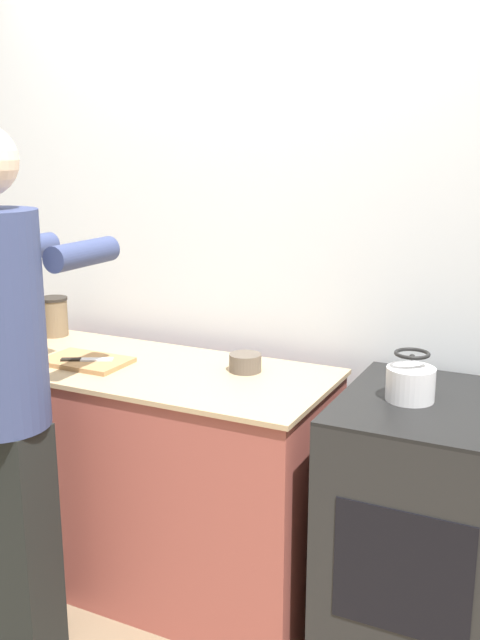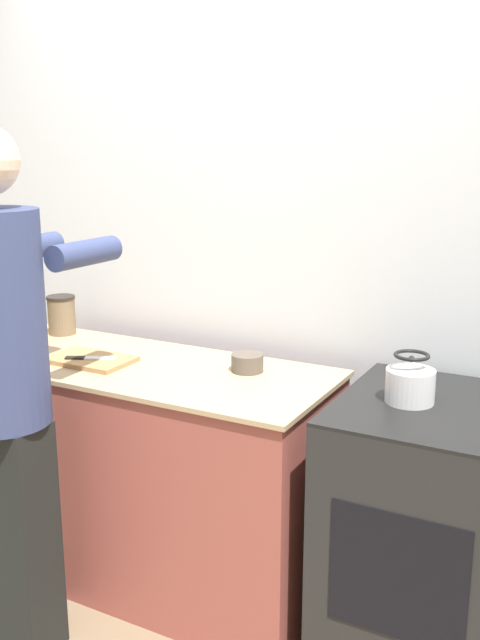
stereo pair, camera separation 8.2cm
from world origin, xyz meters
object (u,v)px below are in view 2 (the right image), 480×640
at_px(bowl_prep, 247,363).
at_px(knife, 89,358).
at_px(oven, 425,534).
at_px(person, 3,378).
at_px(cutting_board, 90,360).
at_px(canister_jar, 62,315).
at_px(kettle, 410,382).

bearing_deg(bowl_prep, knife, -161.27).
xyz_separation_m(oven, person, (-1.26, -0.59, 0.52)).
distance_m(cutting_board, knife, 0.02).
distance_m(person, cutting_board, 0.49).
xyz_separation_m(person, bowl_prep, (0.55, 0.66, -0.05)).
height_order(oven, bowl_prep, bowl_prep).
distance_m(oven, canister_jar, 1.78).
bearing_deg(person, knife, 94.20).
height_order(oven, cutting_board, oven).
relative_size(kettle, bowl_prep, 1.34).
height_order(kettle, bowl_prep, kettle).
relative_size(oven, bowl_prep, 7.65).
height_order(person, kettle, person).
xyz_separation_m(cutting_board, canister_jar, (-0.39, 0.28, 0.08)).
relative_size(knife, kettle, 1.18).
relative_size(kettle, canister_jar, 0.94).
bearing_deg(oven, knife, -174.64).
distance_m(person, canister_jar, 0.87).
bearing_deg(bowl_prep, cutting_board, -162.79).
relative_size(oven, canister_jar, 5.37).
xyz_separation_m(knife, bowl_prep, (0.58, 0.20, 0.01)).
xyz_separation_m(oven, cutting_board, (-1.30, -0.11, 0.45)).
distance_m(person, kettle, 1.31).
relative_size(cutting_board, knife, 1.71).
distance_m(oven, cutting_board, 1.38).
xyz_separation_m(oven, canister_jar, (-1.69, 0.17, 0.53)).
bearing_deg(bowl_prep, oven, -6.20).
distance_m(oven, person, 1.48).
distance_m(oven, kettle, 0.53).
distance_m(kettle, canister_jar, 1.63).
bearing_deg(knife, person, -113.35).
distance_m(cutting_board, bowl_prep, 0.62).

